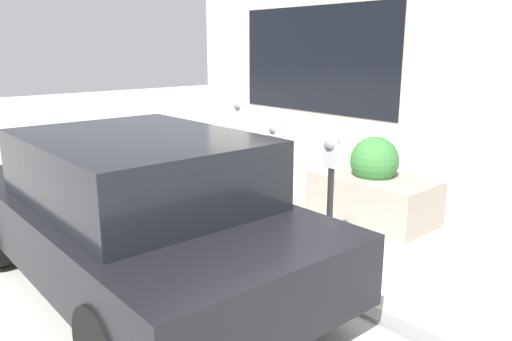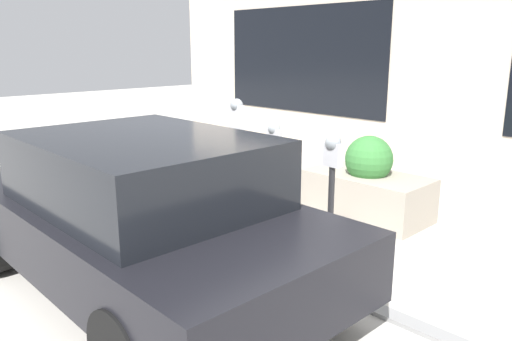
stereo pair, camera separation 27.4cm
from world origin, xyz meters
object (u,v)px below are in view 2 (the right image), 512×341
Objects in this scene: parking_meter_second at (274,165)px; planter_box at (367,187)px; parking_meter_nearest at (332,169)px; parking_meter_middle at (237,137)px; parked_car_front at (139,211)px.

parking_meter_second is 0.87× the size of planter_box.
parking_meter_middle reaches higher than parking_meter_nearest.
parking_meter_middle reaches higher than parked_car_front.
parking_meter_nearest is at bearing -175.64° from parking_meter_second.
parking_meter_second is (0.77, 0.06, -0.08)m from parking_meter_nearest.
parked_car_front is (0.78, 1.80, -0.22)m from parking_meter_nearest.
parking_meter_nearest is 0.84× the size of parking_meter_middle.
parking_meter_middle is (1.49, -0.03, 0.14)m from parking_meter_nearest.
parking_meter_second is 1.59m from planter_box.
parking_meter_second is 0.87× the size of parking_meter_middle.
parked_car_front reaches higher than parking_meter_nearest.
parked_car_front is at bearing 89.65° from parking_meter_second.
planter_box is at bearing -126.07° from parking_meter_middle.
planter_box is at bearing -94.73° from parked_car_front.
parking_meter_second is 0.76m from parking_meter_middle.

